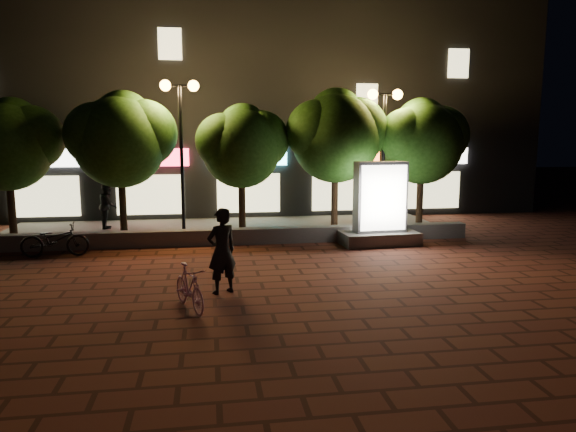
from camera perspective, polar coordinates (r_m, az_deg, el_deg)
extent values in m
plane|color=#56271B|center=(13.05, -5.67, -6.67)|extent=(80.00, 80.00, 0.00)
cube|color=#66635F|center=(16.88, -6.41, -2.25)|extent=(16.00, 0.45, 0.50)
cube|color=#66635F|center=(19.38, -6.70, -1.45)|extent=(16.00, 5.00, 0.08)
cube|color=black|center=(25.61, -7.44, 12.17)|extent=(28.00, 8.00, 10.00)
cube|color=silver|center=(22.44, -25.32, 5.75)|extent=(3.20, 0.12, 0.70)
cube|color=beige|center=(22.55, -25.06, 1.95)|extent=(2.60, 0.10, 1.60)
cube|color=#FD2C49|center=(21.65, -15.07, 6.21)|extent=(3.20, 0.12, 0.70)
cube|color=beige|center=(21.76, -14.91, 2.26)|extent=(2.60, 0.10, 1.60)
cube|color=#65F9FF|center=(21.58, -4.39, 6.48)|extent=(3.20, 0.12, 0.70)
cube|color=beige|center=(21.69, -4.34, 2.51)|extent=(2.60, 0.10, 1.60)
cube|color=orange|center=(22.24, 6.01, 6.52)|extent=(3.20, 0.12, 0.70)
cube|color=beige|center=(22.35, 5.95, 2.68)|extent=(2.60, 0.10, 1.60)
cube|color=silver|center=(23.57, 15.52, 6.38)|extent=(3.20, 0.12, 0.70)
cube|color=beige|center=(23.67, 15.37, 2.75)|extent=(2.60, 0.10, 1.60)
cube|color=beige|center=(21.83, -12.81, 17.91)|extent=(0.90, 0.10, 1.20)
cube|color=beige|center=(22.55, 8.63, 12.61)|extent=(0.90, 0.10, 1.20)
cube|color=beige|center=(24.17, 18.17, 15.59)|extent=(0.90, 0.10, 1.20)
cylinder|color=black|center=(19.19, -28.02, 0.99)|extent=(0.24, 0.24, 2.25)
sphere|color=#2A5C1B|center=(19.06, -28.43, 6.64)|extent=(2.80, 2.80, 2.80)
sphere|color=#2A5C1B|center=(19.03, -26.29, 7.70)|extent=(2.10, 2.10, 2.10)
sphere|color=#2A5C1B|center=(19.36, -27.95, 8.77)|extent=(1.82, 1.82, 1.82)
cylinder|color=black|center=(18.32, -17.65, 1.43)|extent=(0.24, 0.24, 2.34)
sphere|color=#2A5C1B|center=(18.19, -17.94, 7.67)|extent=(3.00, 3.00, 3.00)
sphere|color=#2A5C1B|center=(18.28, -15.54, 8.73)|extent=(2.25, 2.25, 2.25)
sphere|color=#2A5C1B|center=(18.16, -20.18, 8.35)|extent=(2.10, 2.10, 2.10)
sphere|color=#2A5C1B|center=(18.53, -17.57, 10.03)|extent=(1.95, 1.95, 1.95)
cylinder|color=black|center=(18.14, -5.06, 1.53)|extent=(0.24, 0.24, 2.21)
sphere|color=#2A5C1B|center=(18.00, -5.14, 7.36)|extent=(2.70, 2.70, 2.70)
sphere|color=#2A5C1B|center=(18.25, -3.06, 8.35)|extent=(2.03, 2.03, 2.02)
sphere|color=#2A5C1B|center=(17.82, -7.09, 8.12)|extent=(1.89, 1.89, 1.89)
sphere|color=#2A5C1B|center=(18.35, -4.92, 9.50)|extent=(1.76, 1.76, 1.76)
cylinder|color=black|center=(18.62, 5.12, 2.07)|extent=(0.24, 0.24, 2.43)
sphere|color=#2A5C1B|center=(18.50, 5.21, 8.44)|extent=(3.10, 3.10, 3.10)
sphere|color=#2A5C1B|center=(18.89, 7.39, 9.32)|extent=(2.33, 2.33, 2.33)
sphere|color=#2A5C1B|center=(18.19, 3.18, 9.24)|extent=(2.17, 2.17, 2.17)
sphere|color=#2A5C1B|center=(18.87, 5.29, 10.80)|extent=(2.01, 2.02, 2.02)
cylinder|color=black|center=(19.64, 14.23, 1.98)|extent=(0.24, 0.24, 2.29)
sphere|color=#2A5C1B|center=(19.51, 14.45, 7.66)|extent=(2.90, 2.90, 2.90)
sphere|color=#2A5C1B|center=(19.99, 16.19, 8.47)|extent=(2.18, 2.17, 2.17)
sphere|color=#2A5C1B|center=(19.12, 12.84, 8.45)|extent=(2.03, 2.03, 2.03)
sphere|color=#2A5C1B|center=(19.87, 14.40, 9.77)|extent=(1.89, 1.88, 1.88)
cylinder|color=black|center=(17.80, -11.55, 5.76)|extent=(0.12, 0.12, 5.00)
cylinder|color=black|center=(17.85, -11.80, 13.80)|extent=(0.90, 0.08, 0.08)
sphere|color=#FFAE3F|center=(17.88, -13.29, 13.74)|extent=(0.36, 0.36, 0.36)
sphere|color=#FFAE3F|center=(17.84, -10.32, 13.85)|extent=(0.36, 0.36, 0.36)
cylinder|color=black|center=(18.81, 10.38, 5.65)|extent=(0.12, 0.12, 4.80)
cylinder|color=black|center=(18.84, 10.59, 12.96)|extent=(0.90, 0.08, 0.08)
sphere|color=#FFAE3F|center=(18.69, 9.25, 13.02)|extent=(0.36, 0.36, 0.36)
sphere|color=#FFAE3F|center=(18.99, 11.90, 12.88)|extent=(0.36, 0.36, 0.36)
cube|color=#66635F|center=(17.03, 9.94, -2.38)|extent=(2.53, 1.37, 0.41)
cube|color=#4C4C51|center=(16.82, 10.06, 2.07)|extent=(1.67, 0.66, 2.25)
cube|color=white|center=(16.55, 10.45, 1.95)|extent=(1.48, 0.13, 2.05)
cube|color=white|center=(17.10, 9.69, 2.18)|extent=(1.48, 0.13, 2.05)
imported|color=#B9769D|center=(10.70, -10.76, -7.71)|extent=(0.97, 1.58, 0.92)
imported|color=black|center=(11.57, -7.26, -3.81)|extent=(0.83, 0.73, 1.92)
imported|color=black|center=(16.45, -24.16, -2.40)|extent=(1.91, 0.75, 0.99)
imported|color=black|center=(20.23, -19.10, 1.12)|extent=(0.72, 0.89, 1.71)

